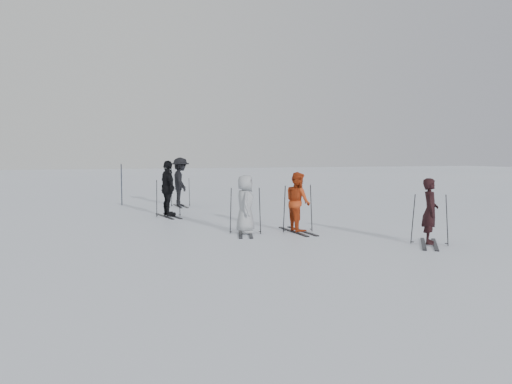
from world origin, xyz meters
TOP-DOWN VIEW (x-y plane):
  - ground at (0.00, 0.00)m, footprint 120.00×120.00m
  - skier_near_dark at (2.87, -3.31)m, footprint 0.62×0.67m
  - skier_red at (0.70, -0.55)m, footprint 0.65×0.81m
  - skier_grey at (-0.76, -0.39)m, footprint 0.68×0.86m
  - skier_uphill_left at (-2.18, 3.92)m, footprint 0.65×1.17m
  - skier_uphill_far at (-1.22, 7.09)m, footprint 0.76×1.28m
  - skis_near_dark at (2.87, -3.31)m, footprint 1.90×1.70m
  - skis_red at (0.70, -0.55)m, footprint 1.87×1.05m
  - skis_grey at (-0.76, -0.39)m, footprint 1.93×1.37m
  - skis_uphill_left at (-2.18, 3.92)m, footprint 1.94×1.26m
  - skis_uphill_far at (-1.22, 7.09)m, footprint 1.64×0.90m
  - piste_marker at (-3.47, 8.28)m, footprint 0.04×0.04m

SIDE VIEW (x-z plane):
  - ground at x=0.00m, z-range 0.00..0.00m
  - skis_uphill_far at x=-1.22m, z-range 0.00..1.18m
  - skis_near_dark at x=2.87m, z-range 0.00..1.23m
  - skis_grey at x=-0.76m, z-range 0.00..1.27m
  - skis_uphill_left at x=-2.18m, z-range 0.00..1.31m
  - skis_red at x=0.70m, z-range 0.00..1.33m
  - skier_near_dark at x=2.87m, z-range 0.00..1.54m
  - skier_grey at x=-0.76m, z-range 0.00..1.55m
  - skier_red at x=0.70m, z-range 0.00..1.61m
  - piste_marker at x=-3.47m, z-range 0.00..1.72m
  - skier_uphill_left at x=-2.18m, z-range 0.00..1.88m
  - skier_uphill_far at x=-1.22m, z-range 0.00..1.96m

